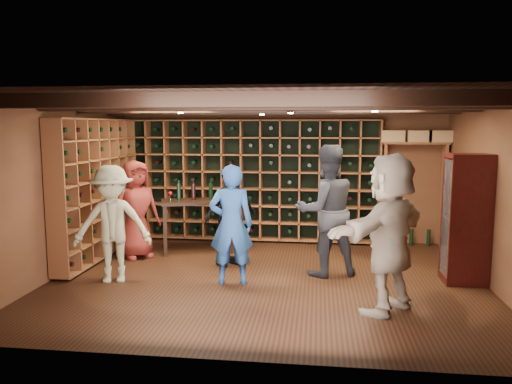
# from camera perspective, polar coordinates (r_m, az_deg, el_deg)

# --- Properties ---
(ground) EXTENTS (6.00, 6.00, 0.00)m
(ground) POSITION_cam_1_polar(r_m,az_deg,el_deg) (7.16, 1.19, -9.91)
(ground) COLOR #33190E
(ground) RESTS_ON ground
(room_shell) EXTENTS (6.00, 6.00, 6.00)m
(room_shell) POSITION_cam_1_polar(r_m,az_deg,el_deg) (6.88, 1.29, 9.82)
(room_shell) COLOR brown
(room_shell) RESTS_ON ground
(wine_rack_back) EXTENTS (4.65, 0.30, 2.20)m
(wine_rack_back) POSITION_cam_1_polar(r_m,az_deg,el_deg) (9.26, -0.54, 1.36)
(wine_rack_back) COLOR brown
(wine_rack_back) RESTS_ON ground
(wine_rack_left) EXTENTS (0.30, 2.65, 2.20)m
(wine_rack_left) POSITION_cam_1_polar(r_m,az_deg,el_deg) (8.45, -17.63, 0.42)
(wine_rack_left) COLOR brown
(wine_rack_left) RESTS_ON ground
(crate_shelf) EXTENTS (1.20, 0.32, 2.07)m
(crate_shelf) POSITION_cam_1_polar(r_m,az_deg,el_deg) (9.29, 17.73, 3.62)
(crate_shelf) COLOR brown
(crate_shelf) RESTS_ON ground
(display_cabinet) EXTENTS (0.55, 0.50, 1.75)m
(display_cabinet) POSITION_cam_1_polar(r_m,az_deg,el_deg) (7.39, 22.84, -3.11)
(display_cabinet) COLOR #390D0B
(display_cabinet) RESTS_ON ground
(man_blue_shirt) EXTENTS (0.66, 0.49, 1.64)m
(man_blue_shirt) POSITION_cam_1_polar(r_m,az_deg,el_deg) (6.78, -2.85, -3.75)
(man_blue_shirt) COLOR navy
(man_blue_shirt) RESTS_ON ground
(man_grey_suit) EXTENTS (1.10, 0.97, 1.88)m
(man_grey_suit) POSITION_cam_1_polar(r_m,az_deg,el_deg) (7.23, 8.04, -2.12)
(man_grey_suit) COLOR black
(man_grey_suit) RESTS_ON ground
(guest_red_floral) EXTENTS (0.91, 0.91, 1.60)m
(guest_red_floral) POSITION_cam_1_polar(r_m,az_deg,el_deg) (8.35, -13.54, -1.95)
(guest_red_floral) COLOR maroon
(guest_red_floral) RESTS_ON ground
(guest_woman_black) EXTENTS (0.91, 0.91, 1.54)m
(guest_woman_black) POSITION_cam_1_polar(r_m,az_deg,el_deg) (7.67, -2.94, -2.78)
(guest_woman_black) COLOR black
(guest_woman_black) RESTS_ON ground
(guest_khaki) EXTENTS (1.16, 0.85, 1.62)m
(guest_khaki) POSITION_cam_1_polar(r_m,az_deg,el_deg) (7.15, -16.11, -3.54)
(guest_khaki) COLOR #978E68
(guest_khaki) RESTS_ON ground
(guest_beige) EXTENTS (1.52, 1.67, 1.85)m
(guest_beige) POSITION_cam_1_polar(r_m,az_deg,el_deg) (5.94, 15.00, -4.57)
(guest_beige) COLOR gray
(guest_beige) RESTS_ON ground
(tasting_table) EXTENTS (1.31, 0.93, 1.17)m
(tasting_table) POSITION_cam_1_polar(r_m,az_deg,el_deg) (8.57, -6.81, -1.64)
(tasting_table) COLOR black
(tasting_table) RESTS_ON ground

